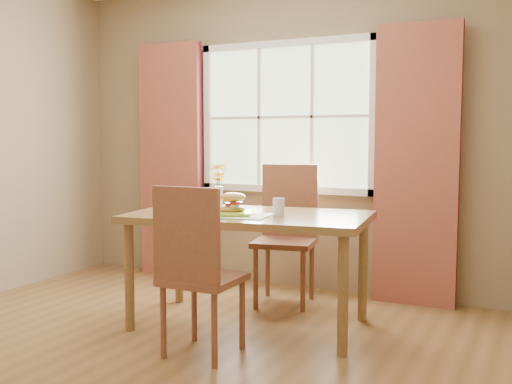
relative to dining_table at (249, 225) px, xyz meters
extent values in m
cube|color=brown|center=(-0.22, -0.72, -0.72)|extent=(4.20, 3.80, 0.02)
cube|color=#867150|center=(-0.22, 1.19, 0.64)|extent=(4.20, 0.02, 2.70)
cube|color=#A5BE90|center=(-0.22, 1.16, 0.79)|extent=(1.50, 0.02, 1.20)
cube|color=white|center=(-0.22, 1.13, 1.42)|extent=(1.62, 0.04, 0.06)
cube|color=white|center=(-0.22, 1.13, 0.16)|extent=(1.62, 0.04, 0.06)
cube|color=white|center=(-1.00, 1.13, 0.79)|extent=(0.06, 0.04, 1.32)
cube|color=white|center=(0.56, 1.13, 0.79)|extent=(0.06, 0.04, 1.32)
cube|color=white|center=(-0.22, 1.13, 0.79)|extent=(1.50, 0.03, 0.02)
cube|color=maroon|center=(-1.37, 1.06, 0.39)|extent=(0.65, 0.08, 2.20)
cube|color=maroon|center=(0.93, 1.06, 0.39)|extent=(0.65, 0.08, 2.20)
cube|color=brown|center=(0.00, 0.00, 0.06)|extent=(1.74, 1.11, 0.05)
cylinder|color=brown|center=(-0.68, -0.47, -0.34)|extent=(0.07, 0.07, 0.75)
cylinder|color=brown|center=(0.78, -0.28, -0.34)|extent=(0.07, 0.07, 0.75)
cylinder|color=brown|center=(-0.78, 0.28, -0.34)|extent=(0.07, 0.07, 0.75)
cylinder|color=brown|center=(0.68, 0.47, -0.34)|extent=(0.07, 0.07, 0.75)
cube|color=brown|center=(0.00, -0.62, -0.25)|extent=(0.44, 0.44, 0.04)
cube|color=brown|center=(0.00, -0.82, 0.05)|extent=(0.43, 0.04, 0.56)
cylinder|color=brown|center=(-0.17, -0.80, -0.49)|extent=(0.04, 0.04, 0.44)
cylinder|color=brown|center=(0.18, -0.79, -0.49)|extent=(0.04, 0.04, 0.44)
cylinder|color=brown|center=(-0.18, -0.45, -0.49)|extent=(0.04, 0.04, 0.44)
cylinder|color=brown|center=(0.17, -0.44, -0.49)|extent=(0.04, 0.04, 0.44)
cube|color=brown|center=(0.00, 0.62, -0.22)|extent=(0.54, 0.54, 0.04)
cube|color=brown|center=(-0.04, 0.82, 0.10)|extent=(0.46, 0.12, 0.59)
cylinder|color=brown|center=(-0.15, 0.40, -0.48)|extent=(0.04, 0.04, 0.47)
cylinder|color=brown|center=(0.22, 0.47, -0.48)|extent=(0.04, 0.04, 0.47)
cylinder|color=brown|center=(-0.22, 0.77, -0.48)|extent=(0.04, 0.04, 0.47)
cylinder|color=brown|center=(0.15, 0.84, -0.48)|extent=(0.04, 0.04, 0.47)
cube|color=beige|center=(-0.02, -0.16, 0.09)|extent=(0.50, 0.40, 0.01)
cube|color=#AED735|center=(-0.04, -0.15, 0.09)|extent=(0.33, 0.33, 0.01)
ellipsoid|color=#D29447|center=(-0.06, -0.14, 0.13)|extent=(0.22, 0.20, 0.05)
ellipsoid|color=#4C8C2D|center=(-0.01, -0.16, 0.14)|extent=(0.10, 0.07, 0.01)
cylinder|color=red|center=(-0.07, -0.14, 0.16)|extent=(0.09, 0.09, 0.01)
cylinder|color=red|center=(-0.03, -0.13, 0.17)|extent=(0.09, 0.09, 0.01)
ellipsoid|color=#D29447|center=(-0.06, -0.13, 0.21)|extent=(0.22, 0.20, 0.06)
cylinder|color=silver|center=(0.24, -0.04, 0.14)|extent=(0.08, 0.08, 0.12)
cylinder|color=silver|center=(0.24, -0.04, 0.13)|extent=(0.07, 0.07, 0.10)
cylinder|color=silver|center=(-0.34, 0.17, 0.16)|extent=(0.07, 0.07, 0.16)
cylinder|color=silver|center=(-0.34, 0.17, 0.12)|extent=(0.06, 0.06, 0.08)
cylinder|color=#3D7028|center=(-0.34, 0.17, 0.24)|extent=(0.01, 0.01, 0.31)
cylinder|color=#3D7028|center=(-0.33, 0.16, 0.21)|extent=(0.01, 0.01, 0.25)
cylinder|color=#3D7028|center=(-0.35, 0.18, 0.19)|extent=(0.01, 0.01, 0.22)
camera|label=1|loc=(1.86, -3.68, 0.61)|focal=42.00mm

